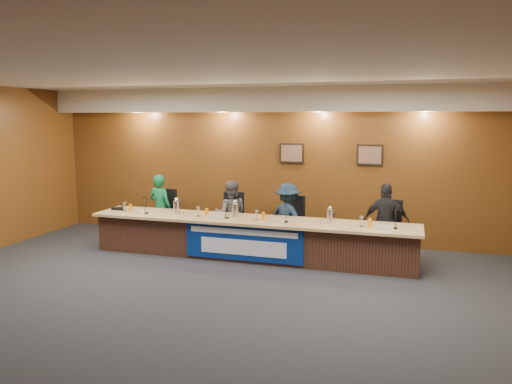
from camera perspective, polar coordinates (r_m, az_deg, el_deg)
floor at (r=7.27m, az=-6.68°, el=-12.42°), size 10.00×10.00×0.00m
ceiling at (r=6.82m, az=-7.16°, el=13.56°), size 10.00×8.00×0.04m
wall_back at (r=10.61m, az=2.02°, el=3.16°), size 10.00×0.04×3.20m
soffit at (r=10.33m, az=1.69°, el=10.51°), size 10.00×0.50×0.50m
dais_body at (r=9.31m, az=-0.66°, el=-5.41°), size 6.00×0.80×0.70m
dais_top at (r=9.18m, az=-0.76°, el=-3.21°), size 6.10×0.95×0.05m
banner at (r=8.92m, az=-1.49°, el=-5.84°), size 2.20×0.02×0.65m
banner_text_upper at (r=8.86m, az=-1.52°, el=-4.61°), size 2.00×0.01×0.10m
banner_text_lower at (r=8.93m, az=-1.51°, el=-6.36°), size 1.60×0.01×0.28m
wall_photo_left at (r=10.46m, az=4.11°, el=4.44°), size 0.52×0.04×0.42m
wall_photo_right at (r=10.21m, az=12.89°, el=4.15°), size 0.52×0.04×0.42m
panelist_a at (r=10.65m, az=-10.89°, el=-1.80°), size 0.56×0.42×1.42m
panelist_b at (r=10.01m, az=-2.91°, el=-2.53°), size 0.78×0.69×1.35m
panelist_c at (r=9.67m, az=3.65°, el=-2.95°), size 0.99×0.80×1.34m
panelist_d at (r=9.41m, az=14.63°, el=-3.32°), size 0.85×0.41×1.41m
office_chair_a at (r=10.78m, az=-10.61°, el=-2.92°), size 0.52×0.52×0.08m
office_chair_b at (r=10.14m, az=-2.71°, el=-3.50°), size 0.56×0.56×0.08m
office_chair_c at (r=9.81m, az=3.78°, el=-3.93°), size 0.64×0.64×0.08m
office_chair_d at (r=9.55m, az=14.61°, el=-4.53°), size 0.61×0.61×0.08m
nameplate_a at (r=9.86m, az=-13.39°, el=-2.21°), size 0.24×0.08×0.10m
microphone_a at (r=9.89m, az=-12.36°, el=-2.35°), size 0.07×0.07×0.02m
juice_glass_a at (r=10.15m, az=-14.16°, el=-1.76°), size 0.06×0.06×0.15m
water_glass_a at (r=10.23m, az=-14.75°, el=-1.62°), size 0.08×0.08×0.18m
nameplate_b at (r=9.17m, az=-4.88°, el=-2.81°), size 0.24×0.08×0.10m
microphone_b at (r=9.21m, az=-3.31°, el=-2.96°), size 0.07×0.07×0.02m
juice_glass_b at (r=9.43m, az=-5.65°, el=-2.32°), size 0.06×0.06×0.15m
water_glass_b at (r=9.43m, az=-6.62°, el=-2.24°), size 0.08×0.08×0.18m
nameplate_c at (r=8.80m, az=2.40°, el=-3.27°), size 0.24×0.08×0.10m
microphone_c at (r=8.88m, az=3.50°, el=-3.41°), size 0.07×0.07×0.02m
juice_glass_c at (r=9.03m, az=0.83°, el=-2.77°), size 0.06×0.06×0.15m
water_glass_c at (r=9.03m, az=0.06°, el=-2.66°), size 0.08×0.08×0.18m
nameplate_d at (r=8.52m, az=14.42°, el=-3.93°), size 0.24×0.08×0.10m
microphone_d at (r=8.67m, az=15.63°, el=-4.00°), size 0.07×0.07×0.02m
juice_glass_d at (r=8.69m, az=12.90°, el=-3.44°), size 0.06×0.06×0.15m
water_glass_d at (r=8.69m, az=11.96°, el=-3.31°), size 0.08×0.08×0.18m
carafe_left at (r=9.75m, az=-9.05°, el=-1.74°), size 0.13×0.13×0.25m
carafe_mid at (r=9.29m, az=-2.37°, el=-2.11°), size 0.13×0.13×0.26m
carafe_right at (r=8.89m, az=8.45°, el=-2.73°), size 0.11×0.11×0.24m
speakerphone at (r=10.41m, az=-15.37°, el=-1.83°), size 0.32×0.32×0.05m
paper_stack at (r=8.69m, az=14.63°, el=-3.98°), size 0.26×0.33×0.01m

